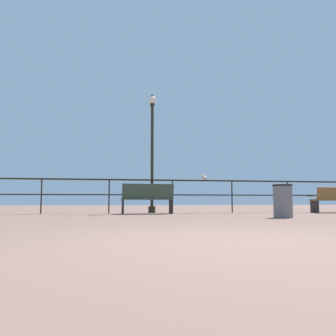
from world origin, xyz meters
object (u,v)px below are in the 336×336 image
object	(u,v)px
bench_near_left	(148,197)
seagull_on_rail	(204,177)
trash_bin	(283,201)
lamppost_center	(152,146)

from	to	relation	value
bench_near_left	seagull_on_rail	distance (m)	2.27
bench_near_left	seagull_on_rail	world-z (taller)	seagull_on_rail
bench_near_left	seagull_on_rail	size ratio (longest dim) A/B	4.72
seagull_on_rail	bench_near_left	bearing A→B (deg)	-160.84
bench_near_left	seagull_on_rail	xyz separation A→B (m)	(2.04, 0.71, 0.69)
bench_near_left	trash_bin	distance (m)	4.22
bench_near_left	lamppost_center	size ratio (longest dim) A/B	0.39
bench_near_left	trash_bin	world-z (taller)	bench_near_left
lamppost_center	trash_bin	world-z (taller)	lamppost_center
seagull_on_rail	lamppost_center	bearing A→B (deg)	172.49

